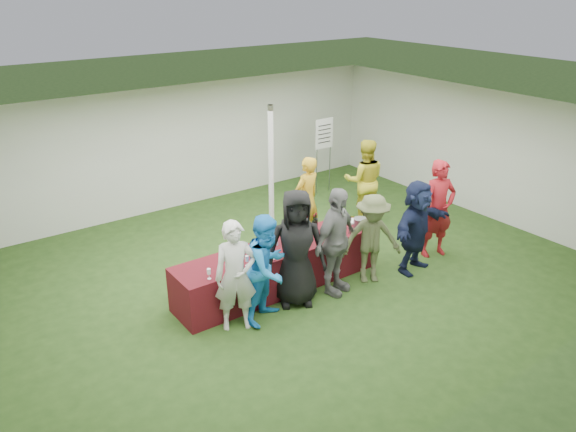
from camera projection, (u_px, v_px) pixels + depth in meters
ground at (287, 273)px, 9.88m from camera, size 60.00×60.00×0.00m
tent at (271, 177)px, 10.51m from camera, size 10.00×10.00×10.00m
serving_table at (278, 267)px, 9.27m from camera, size 3.60×0.80×0.75m
wine_bottles at (304, 228)px, 9.52m from camera, size 0.68×0.16×0.32m
wine_glasses at (239, 263)px, 8.39m from camera, size 1.17×0.11×0.16m
water_bottle at (276, 239)px, 9.16m from camera, size 0.07×0.07×0.23m
bar_towel at (351, 222)px, 10.03m from camera, size 0.25×0.18×0.03m
dump_bucket at (360, 223)px, 9.78m from camera, size 0.24×0.24×0.18m
wine_list_sign at (324, 139)px, 13.05m from camera, size 0.50×0.03×1.80m
staff_pourer at (307, 198)px, 10.88m from camera, size 0.67×0.51×1.68m
staff_back at (364, 180)px, 11.72m from camera, size 1.08×1.03×1.76m
customer_0 at (236, 276)px, 8.04m from camera, size 0.73×0.61×1.69m
customer_1 at (268, 268)px, 8.26m from camera, size 1.01×0.92×1.69m
customer_2 at (296, 248)px, 8.64m from camera, size 1.10×0.97×1.90m
customer_3 at (336, 242)px, 8.94m from camera, size 1.15×0.74×1.81m
customer_4 at (372, 239)px, 9.33m from camera, size 1.17×0.99×1.57m
customer_5 at (416, 227)px, 9.67m from camera, size 1.61×0.79×1.67m
customer_6 at (438, 209)px, 10.19m from camera, size 0.76×0.59×1.83m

